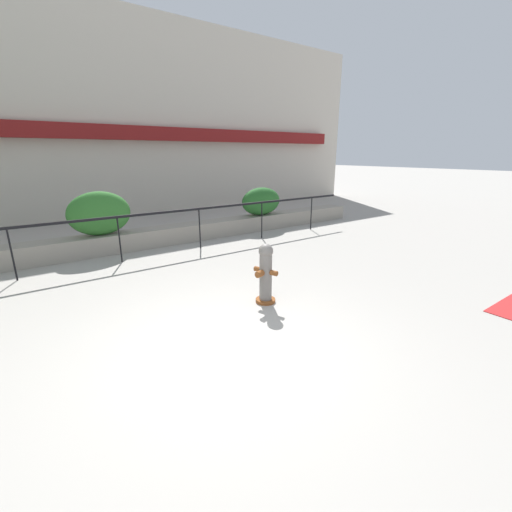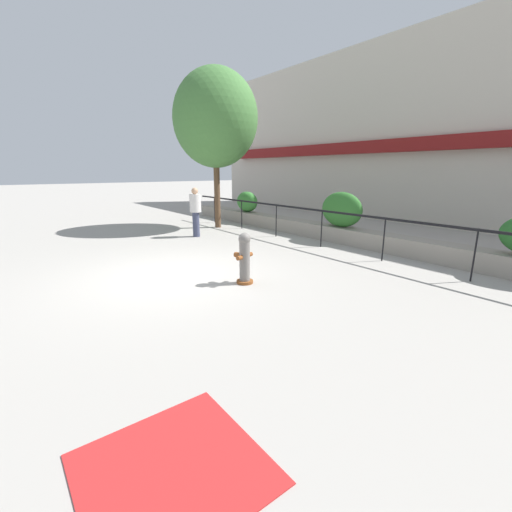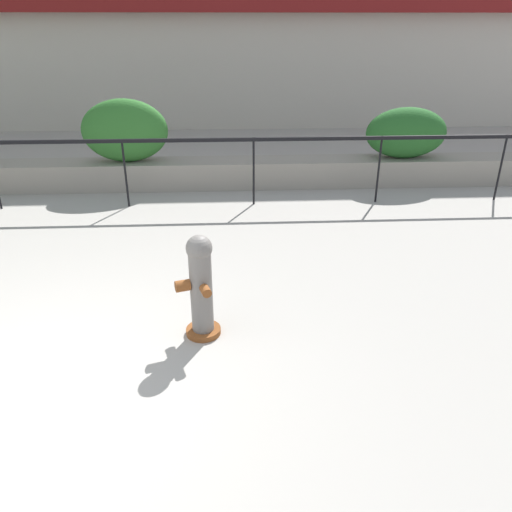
% 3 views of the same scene
% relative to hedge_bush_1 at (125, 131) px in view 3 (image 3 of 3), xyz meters
% --- Properties ---
extents(ground_plane, '(120.00, 120.00, 0.00)m').
position_rel_hedge_bush_1_xyz_m(ground_plane, '(0.16, -6.00, -1.07)').
color(ground_plane, '#9E9991').
extents(planter_wall_low, '(18.00, 0.70, 0.50)m').
position_rel_hedge_bush_1_xyz_m(planter_wall_low, '(0.16, 0.00, -0.82)').
color(planter_wall_low, gray).
rests_on(planter_wall_low, ground).
extents(fence_railing_segment, '(15.00, 0.05, 1.15)m').
position_rel_hedge_bush_1_xyz_m(fence_railing_segment, '(0.16, -1.10, -0.05)').
color(fence_railing_segment, black).
rests_on(fence_railing_segment, ground).
extents(hedge_bush_1, '(1.57, 0.65, 1.14)m').
position_rel_hedge_bush_1_xyz_m(hedge_bush_1, '(0.00, 0.00, 0.00)').
color(hedge_bush_1, '#2D6B28').
rests_on(hedge_bush_1, planter_wall_low).
extents(hedge_bush_2, '(1.54, 0.70, 0.94)m').
position_rel_hedge_bush_1_xyz_m(hedge_bush_2, '(5.24, 0.00, -0.10)').
color(hedge_bush_2, '#235B23').
rests_on(hedge_bush_2, planter_wall_low).
extents(fire_hydrant, '(0.48, 0.48, 1.08)m').
position_rel_hedge_bush_1_xyz_m(fire_hydrant, '(1.58, -5.03, -0.52)').
color(fire_hydrant, brown).
rests_on(fire_hydrant, ground).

